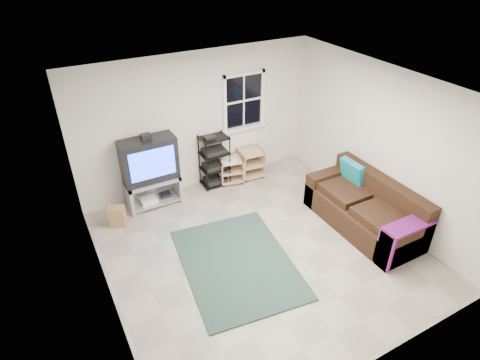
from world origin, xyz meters
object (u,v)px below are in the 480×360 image
av_rack (215,164)px  side_table_left (250,162)px  side_table_right (230,168)px  sofa (365,210)px  tv_unit (150,167)px

av_rack → side_table_left: (0.79, -0.01, -0.16)m
av_rack → side_table_left: size_ratio=1.90×
side_table_right → sofa: 2.73m
sofa → tv_unit: bearing=141.1°
tv_unit → av_rack: size_ratio=1.33×
side_table_right → sofa: (1.32, -2.39, 0.04)m
side_table_left → side_table_right: size_ratio=1.04×
tv_unit → sofa: bearing=-38.9°
av_rack → side_table_left: av_rack is taller
tv_unit → sofa: size_ratio=0.68×
side_table_left → sofa: (0.86, -2.39, 0.03)m
tv_unit → sofa: (2.92, -2.35, -0.44)m
sofa → side_table_right: bearing=118.9°
sofa → side_table_left: bearing=109.8°
tv_unit → side_table_left: size_ratio=2.52×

